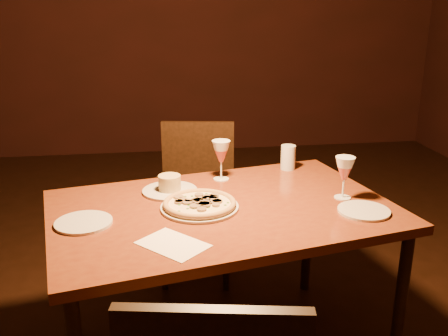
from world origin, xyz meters
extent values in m
cube|color=black|center=(0.00, 3.50, 1.50)|extent=(6.00, 0.04, 3.00)
cube|color=brown|center=(0.28, 0.15, 0.71)|extent=(1.51, 1.13, 0.04)
cylinder|color=black|center=(-0.41, 0.40, 0.35)|extent=(0.05, 0.05, 0.69)
cylinder|color=black|center=(0.96, -0.10, 0.35)|extent=(0.05, 0.05, 0.69)
cylinder|color=black|center=(0.81, 0.65, 0.35)|extent=(0.05, 0.05, 0.69)
cube|color=black|center=(0.23, 0.89, 0.45)|extent=(0.48, 0.48, 0.04)
cube|color=black|center=(0.26, 1.09, 0.67)|extent=(0.42, 0.10, 0.40)
cylinder|color=black|center=(0.04, 0.75, 0.21)|extent=(0.04, 0.04, 0.43)
cylinder|color=black|center=(0.09, 1.09, 0.21)|extent=(0.04, 0.04, 0.43)
cylinder|color=black|center=(0.37, 0.70, 0.21)|extent=(0.04, 0.04, 0.43)
cylinder|color=black|center=(0.43, 1.03, 0.21)|extent=(0.04, 0.04, 0.43)
cylinder|color=silver|center=(0.18, 0.15, 0.73)|extent=(0.31, 0.31, 0.01)
cylinder|color=#F7E5AA|center=(0.18, 0.15, 0.75)|extent=(0.29, 0.29, 0.01)
torus|color=tan|center=(0.18, 0.15, 0.75)|extent=(0.29, 0.29, 0.02)
cylinder|color=silver|center=(0.07, 0.35, 0.73)|extent=(0.24, 0.24, 0.01)
cylinder|color=tan|center=(0.07, 0.35, 0.77)|extent=(0.10, 0.10, 0.07)
cylinder|color=silver|center=(0.67, 0.58, 0.79)|extent=(0.07, 0.07, 0.12)
cylinder|color=silver|center=(-0.26, 0.06, 0.73)|extent=(0.21, 0.21, 0.01)
cylinder|color=silver|center=(0.82, 0.02, 0.73)|extent=(0.20, 0.20, 0.01)
cube|color=white|center=(0.06, -0.16, 0.73)|extent=(0.27, 0.27, 0.00)
camera|label=1|loc=(0.02, -1.70, 1.51)|focal=40.00mm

